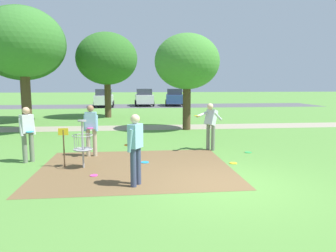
% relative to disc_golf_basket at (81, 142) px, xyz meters
% --- Properties ---
extents(ground_plane, '(160.00, 160.00, 0.00)m').
position_rel_disc_golf_basket_xyz_m(ground_plane, '(3.76, -1.99, -0.75)').
color(ground_plane, '#518438').
extents(dirt_tee_pad, '(5.45, 4.51, 0.01)m').
position_rel_disc_golf_basket_xyz_m(dirt_tee_pad, '(1.56, -0.17, -0.75)').
color(dirt_tee_pad, brown).
rests_on(dirt_tee_pad, ground).
extents(disc_golf_basket, '(0.98, 0.58, 1.39)m').
position_rel_disc_golf_basket_xyz_m(disc_golf_basket, '(0.00, 0.00, 0.00)').
color(disc_golf_basket, '#9E9EA3').
rests_on(disc_golf_basket, ground).
extents(player_foreground_watching, '(0.47, 0.41, 1.71)m').
position_rel_disc_golf_basket_xyz_m(player_foreground_watching, '(0.11, 1.47, 0.21)').
color(player_foreground_watching, tan).
rests_on(player_foreground_watching, ground).
extents(player_throwing, '(1.12, 0.60, 1.71)m').
position_rel_disc_golf_basket_xyz_m(player_throwing, '(4.28, 2.00, 0.23)').
color(player_throwing, slate).
rests_on(player_throwing, ground).
extents(player_waiting_left, '(0.45, 0.45, 1.71)m').
position_rel_disc_golf_basket_xyz_m(player_waiting_left, '(-1.72, 0.85, 0.21)').
color(player_waiting_left, slate).
rests_on(player_waiting_left, ground).
extents(player_waiting_right, '(0.45, 0.49, 1.71)m').
position_rel_disc_golf_basket_xyz_m(player_waiting_right, '(1.55, -1.76, 0.21)').
color(player_waiting_right, '#384260').
rests_on(player_waiting_right, ground).
extents(frisbee_near_basket, '(0.25, 0.25, 0.02)m').
position_rel_disc_golf_basket_xyz_m(frisbee_near_basket, '(1.84, 0.40, -0.74)').
color(frisbee_near_basket, '#1E93DB').
rests_on(frisbee_near_basket, ground).
extents(frisbee_by_tee, '(0.24, 0.24, 0.02)m').
position_rel_disc_golf_basket_xyz_m(frisbee_by_tee, '(5.51, 1.41, -0.74)').
color(frisbee_by_tee, green).
rests_on(frisbee_by_tee, ground).
extents(frisbee_far_left, '(0.21, 0.21, 0.02)m').
position_rel_disc_golf_basket_xyz_m(frisbee_far_left, '(0.45, -0.86, -0.74)').
color(frisbee_far_left, '#E53D99').
rests_on(frisbee_far_left, ground).
extents(frisbee_far_right, '(0.23, 0.23, 0.02)m').
position_rel_disc_golf_basket_xyz_m(frisbee_far_right, '(4.52, 0.00, -0.74)').
color(frisbee_far_right, gold).
rests_on(frisbee_far_right, ground).
extents(tree_near_left, '(4.27, 4.27, 5.95)m').
position_rel_disc_golf_basket_xyz_m(tree_near_left, '(-0.30, 13.73, 3.36)').
color(tree_near_left, '#4C3823').
rests_on(tree_near_left, ground).
extents(tree_near_right, '(3.81, 3.81, 5.96)m').
position_rel_disc_golf_basket_xyz_m(tree_near_right, '(-3.61, 6.78, 3.55)').
color(tree_near_right, '#4C3823').
rests_on(tree_near_right, ground).
extents(tree_mid_left, '(5.28, 5.28, 7.09)m').
position_rel_disc_golf_basket_xyz_m(tree_mid_left, '(-5.26, 11.64, 4.07)').
color(tree_mid_left, '#4C3823').
rests_on(tree_mid_left, ground).
extents(tree_mid_center, '(3.34, 3.34, 4.95)m').
position_rel_disc_golf_basket_xyz_m(tree_mid_center, '(4.28, 7.18, 2.75)').
color(tree_mid_center, '#4C3823').
rests_on(tree_mid_center, ground).
extents(parking_lot_strip, '(36.00, 6.00, 0.01)m').
position_rel_disc_golf_basket_xyz_m(parking_lot_strip, '(3.76, 25.00, -0.75)').
color(parking_lot_strip, '#4C4C51').
rests_on(parking_lot_strip, ground).
extents(parked_car_leftmost, '(2.09, 4.26, 1.84)m').
position_rel_disc_golf_basket_xyz_m(parked_car_leftmost, '(-1.53, 24.23, 0.17)').
color(parked_car_leftmost, silver).
rests_on(parked_car_leftmost, ground).
extents(parked_car_center_left, '(2.05, 4.24, 1.84)m').
position_rel_disc_golf_basket_xyz_m(parked_car_center_left, '(2.66, 25.30, 0.17)').
color(parked_car_center_left, silver).
rests_on(parked_car_center_left, ground).
extents(parked_car_center_right, '(2.30, 4.36, 1.84)m').
position_rel_disc_golf_basket_xyz_m(parked_car_center_right, '(5.97, 25.19, 0.17)').
color(parked_car_center_right, '#2D4784').
rests_on(parked_car_center_right, ground).
extents(gravel_path, '(40.00, 1.99, 0.00)m').
position_rel_disc_golf_basket_xyz_m(gravel_path, '(3.76, 8.18, -0.75)').
color(gravel_path, gray).
rests_on(gravel_path, ground).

